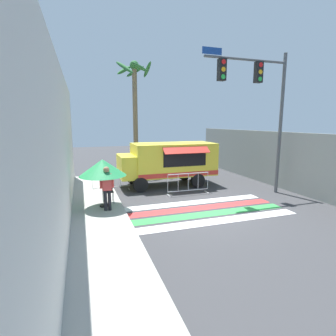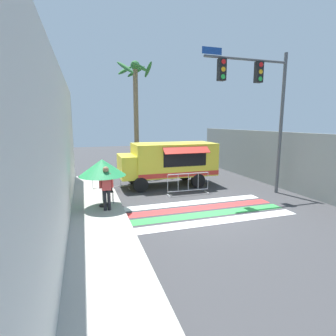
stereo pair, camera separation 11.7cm
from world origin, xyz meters
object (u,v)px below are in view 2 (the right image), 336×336
food_truck (167,161)px  patio_umbrella (102,168)px  traffic_signal_pole (259,94)px  folding_chair (107,189)px  barricade_front (188,184)px  palm_tree (136,96)px  barricade_side (111,181)px  vendor_person (106,186)px

food_truck → patio_umbrella: (-3.65, -3.15, 0.33)m
traffic_signal_pole → folding_chair: (-6.89, 0.48, -4.00)m
patio_umbrella → barricade_front: size_ratio=0.89×
traffic_signal_pole → palm_tree: (-4.23, 7.56, 0.46)m
food_truck → barricade_side: size_ratio=2.73×
food_truck → folding_chair: food_truck is taller
patio_umbrella → barricade_front: bearing=15.3°
traffic_signal_pole → patio_umbrella: bearing=-179.7°
patio_umbrella → palm_tree: bearing=69.3°
traffic_signal_pole → patio_umbrella: traffic_signal_pole is taller
food_truck → barricade_front: food_truck is taller
barricade_front → vendor_person: bearing=-157.6°
traffic_signal_pole → barricade_side: 8.27m
barricade_front → palm_tree: bearing=100.8°
food_truck → barricade_front: bearing=-77.5°
traffic_signal_pole → palm_tree: palm_tree is taller
folding_chair → barricade_front: bearing=24.3°
food_truck → folding_chair: size_ratio=5.51×
food_truck → barricade_side: food_truck is taller
patio_umbrella → folding_chair: size_ratio=2.01×
patio_umbrella → barricade_front: 4.42m
palm_tree → barricade_side: bearing=-116.0°
traffic_signal_pole → barricade_front: traffic_signal_pole is taller
vendor_person → barricade_front: vendor_person is taller
folding_chair → vendor_person: bearing=-80.7°
patio_umbrella → vendor_person: size_ratio=1.12×
vendor_person → palm_tree: size_ratio=0.23×
barricade_front → barricade_side: same height
folding_chair → barricade_side: bearing=96.0°
vendor_person → barricade_front: (4.01, 1.65, -0.60)m
patio_umbrella → barricade_side: 3.29m
barricade_front → folding_chair: bearing=-171.3°
folding_chair → vendor_person: vendor_person is taller
barricade_side → palm_tree: palm_tree is taller
food_truck → traffic_signal_pole: bearing=-42.1°
vendor_person → barricade_front: bearing=26.8°
vendor_person → palm_tree: (2.78, 8.13, 4.08)m
vendor_person → barricade_side: size_ratio=0.89×
traffic_signal_pole → vendor_person: traffic_signal_pole is taller
barricade_side → folding_chair: bearing=-99.5°
traffic_signal_pole → patio_umbrella: (-7.09, -0.04, -3.00)m
vendor_person → barricade_side: vendor_person is taller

